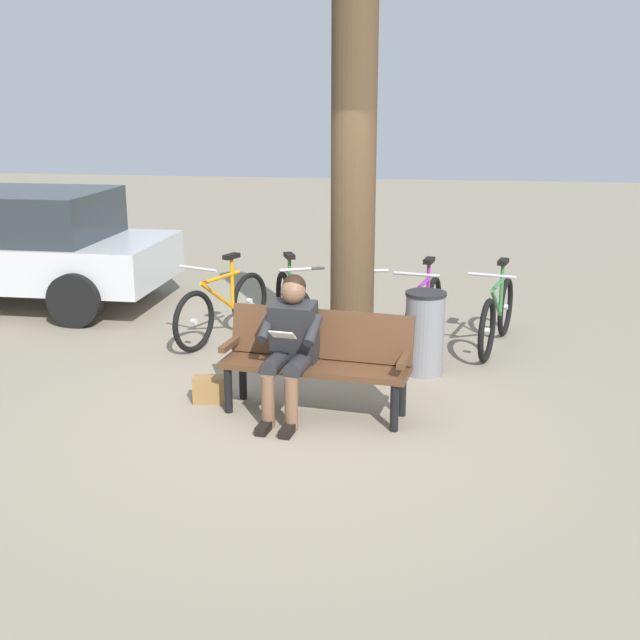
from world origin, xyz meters
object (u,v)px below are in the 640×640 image
object	(u,v)px
handbag	(210,389)
bicycle_purple	(358,310)
bicycle_green	(223,308)
parked_car	(9,245)
person_reading	(290,340)
bicycle_black	(497,315)
bench	(317,355)
litter_bin	(425,333)
bicycle_blue	(424,314)
tree_trunk	(354,154)
bicycle_silver	(294,308)

from	to	relation	value
handbag	bicycle_purple	world-z (taller)	bicycle_purple
bicycle_green	parked_car	size ratio (longest dim) A/B	0.38
person_reading	parked_car	xyz separation A→B (m)	(4.28, -3.22, 0.11)
bicycle_black	bench	bearing A→B (deg)	-24.05
litter_bin	bicycle_purple	xyz separation A→B (m)	(0.74, -0.97, -0.05)
bicycle_purple	bicycle_black	bearing A→B (deg)	74.21
bench	bicycle_blue	size ratio (longest dim) A/B	0.99
person_reading	litter_bin	xyz separation A→B (m)	(-1.08, -1.25, -0.25)
tree_trunk	bicycle_purple	bearing A→B (deg)	-89.03
bench	bicycle_purple	xyz separation A→B (m)	(-0.13, -2.08, -0.15)
bicycle_silver	bicycle_black	bearing A→B (deg)	66.81
person_reading	parked_car	size ratio (longest dim) A/B	0.29
tree_trunk	parked_car	size ratio (longest dim) A/B	0.99
tree_trunk	litter_bin	bearing A→B (deg)	164.50
bicycle_silver	parked_car	bearing A→B (deg)	-128.21
bench	handbag	size ratio (longest dim) A/B	5.50
person_reading	bicycle_blue	size ratio (longest dim) A/B	0.72
bench	tree_trunk	xyz separation A→B (m)	(-0.15, -1.31, 1.59)
person_reading	parked_car	bearing A→B (deg)	-29.39
bench	litter_bin	bearing A→B (deg)	-120.89
bench	bicycle_silver	bearing A→B (deg)	-66.59
bicycle_black	parked_car	size ratio (longest dim) A/B	0.39
bicycle_black	bicycle_blue	bearing A→B (deg)	-71.36
bicycle_silver	bench	bearing A→B (deg)	-7.52
bench	bicycle_black	size ratio (longest dim) A/B	1.00
bicycle_green	person_reading	bearing A→B (deg)	50.75
tree_trunk	bicycle_black	distance (m)	2.39
litter_bin	bicycle_black	xyz separation A→B (m)	(-0.74, -0.95, -0.05)
tree_trunk	bicycle_green	xyz separation A→B (m)	(1.50, -0.61, -1.73)
person_reading	tree_trunk	distance (m)	2.07
litter_bin	tree_trunk	bearing A→B (deg)	-15.50
bench	parked_car	xyz separation A→B (m)	(4.49, -3.08, 0.27)
bicycle_black	bicycle_blue	distance (m)	0.78
bench	bicycle_black	xyz separation A→B (m)	(-1.62, -2.05, -0.15)
bicycle_blue	bicycle_silver	xyz separation A→B (m)	(1.43, -0.05, 0.00)
bicycle_silver	bicycle_green	world-z (taller)	same
bench	bicycle_green	size ratio (longest dim) A/B	1.04
handbag	bench	bearing A→B (deg)	177.28
bicycle_purple	litter_bin	bearing A→B (deg)	22.65
bicycle_blue	bicycle_green	world-z (taller)	same
tree_trunk	bicycle_green	world-z (taller)	tree_trunk
bicycle_blue	parked_car	world-z (taller)	parked_car
parked_car	bicycle_blue	bearing A→B (deg)	168.88
litter_bin	bicycle_blue	world-z (taller)	bicycle_blue
litter_bin	person_reading	bearing A→B (deg)	49.01
tree_trunk	bicycle_black	size ratio (longest dim) A/B	2.55
bicycle_green	bicycle_blue	bearing A→B (deg)	113.59
parked_car	handbag	bearing A→B (deg)	139.64
bench	person_reading	world-z (taller)	person_reading
bench	bicycle_purple	world-z (taller)	bicycle_purple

